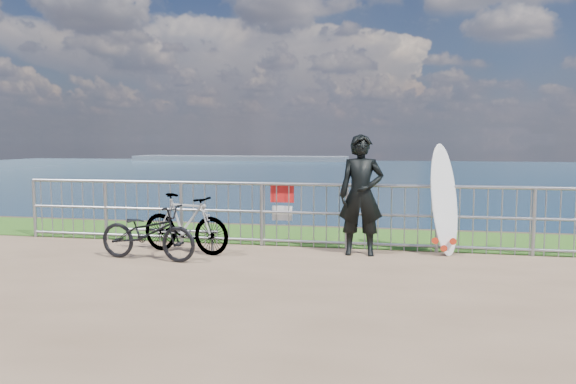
% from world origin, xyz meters
% --- Properties ---
extents(grass_strip, '(120.00, 120.00, 0.00)m').
position_xyz_m(grass_strip, '(0.00, 2.70, 0.01)').
color(grass_strip, '#295818').
rests_on(grass_strip, ground).
extents(seascape, '(260.00, 260.00, 5.00)m').
position_xyz_m(seascape, '(-43.75, 147.49, -4.03)').
color(seascape, brown).
rests_on(seascape, ground).
extents(railing, '(10.06, 0.10, 1.13)m').
position_xyz_m(railing, '(0.02, 1.60, 0.58)').
color(railing, gray).
rests_on(railing, ground).
extents(surfer, '(0.74, 0.50, 1.96)m').
position_xyz_m(surfer, '(1.27, 1.15, 0.98)').
color(surfer, black).
rests_on(surfer, ground).
extents(surfboard, '(0.62, 0.60, 1.82)m').
position_xyz_m(surfboard, '(2.59, 1.44, 0.84)').
color(surfboard, white).
rests_on(surfboard, ground).
extents(bicycle_near, '(1.70, 0.77, 0.86)m').
position_xyz_m(bicycle_near, '(-1.95, 0.10, 0.43)').
color(bicycle_near, black).
rests_on(bicycle_near, ground).
extents(bicycle_far, '(1.70, 0.82, 0.99)m').
position_xyz_m(bicycle_far, '(-1.57, 0.71, 0.49)').
color(bicycle_far, black).
rests_on(bicycle_far, ground).
extents(bike_rack, '(1.69, 0.05, 0.35)m').
position_xyz_m(bike_rack, '(-1.94, 0.94, 0.29)').
color(bike_rack, gray).
rests_on(bike_rack, ground).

